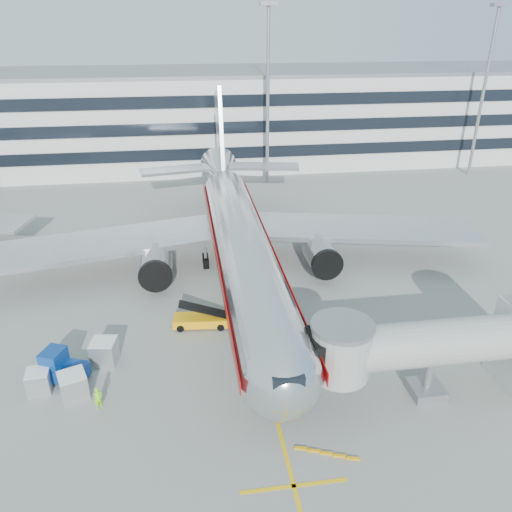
{
  "coord_description": "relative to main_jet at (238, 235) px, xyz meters",
  "views": [
    {
      "loc": [
        -4.89,
        -32.77,
        23.06
      ],
      "look_at": [
        1.06,
        7.15,
        4.0
      ],
      "focal_mm": 35.0,
      "sensor_mm": 36.0,
      "label": 1
    }
  ],
  "objects": [
    {
      "name": "terminal",
      "position": [
        0.0,
        46.23,
        3.57
      ],
      "size": [
        150.0,
        24.25,
        15.6
      ],
      "color": "silver",
      "rests_on": "ground"
    },
    {
      "name": "cargo_container_right",
      "position": [
        -11.52,
        -12.91,
        -3.29
      ],
      "size": [
        2.02,
        2.02,
        1.87
      ],
      "color": "#ABADB2",
      "rests_on": "ground"
    },
    {
      "name": "cargo_container_left",
      "position": [
        -15.57,
        -15.48,
        -3.42
      ],
      "size": [
        1.64,
        1.64,
        1.61
      ],
      "color": "#ABADB2",
      "rests_on": "ground"
    },
    {
      "name": "baggage_tug",
      "position": [
        -14.28,
        -14.46,
        -3.21
      ],
      "size": [
        3.59,
        2.94,
        2.36
      ],
      "color": "navy",
      "rests_on": "ground"
    },
    {
      "name": "ramp_worker",
      "position": [
        -11.31,
        -17.91,
        -3.41
      ],
      "size": [
        0.72,
        0.66,
        1.66
      ],
      "primitive_type": "imported",
      "rotation": [
        0.0,
        0.0,
        0.56
      ],
      "color": "#8CF119",
      "rests_on": "ground"
    },
    {
      "name": "lead_in_line",
      "position": [
        0.0,
        -1.72,
        -4.23
      ],
      "size": [
        0.25,
        70.0,
        0.01
      ],
      "primitive_type": "cube",
      "color": "yellow",
      "rests_on": "ground"
    },
    {
      "name": "stop_bar",
      "position": [
        0.0,
        -25.72,
        -4.23
      ],
      "size": [
        6.0,
        0.25,
        0.01
      ],
      "primitive_type": "cube",
      "color": "yellow",
      "rests_on": "ground"
    },
    {
      "name": "jet_bridge",
      "position": [
        12.18,
        -19.72,
        -0.36
      ],
      "size": [
        17.8,
        4.5,
        7.0
      ],
      "color": "silver",
      "rests_on": "ground"
    },
    {
      "name": "light_mast_centre",
      "position": [
        8.0,
        30.28,
        10.64
      ],
      "size": [
        2.4,
        1.2,
        25.45
      ],
      "color": "gray",
      "rests_on": "ground"
    },
    {
      "name": "main_jet",
      "position": [
        0.0,
        0.0,
        0.0
      ],
      "size": [
        50.95,
        48.7,
        16.06
      ],
      "color": "silver",
      "rests_on": "ground"
    },
    {
      "name": "ground",
      "position": [
        0.0,
        -11.72,
        -4.23
      ],
      "size": [
        180.0,
        180.0,
        0.0
      ],
      "primitive_type": "plane",
      "color": "gray",
      "rests_on": "ground"
    },
    {
      "name": "cargo_container_front",
      "position": [
        -13.12,
        -16.46,
        -3.32
      ],
      "size": [
        2.21,
        2.21,
        1.83
      ],
      "color": "#ABADB2",
      "rests_on": "ground"
    },
    {
      "name": "light_mast_east",
      "position": [
        42.0,
        30.28,
        10.64
      ],
      "size": [
        2.4,
        1.2,
        25.45
      ],
      "color": "gray",
      "rests_on": "ground"
    },
    {
      "name": "belt_loader",
      "position": [
        -4.24,
        -9.07,
        -3.59
      ],
      "size": [
        4.83,
        2.09,
        2.27
      ],
      "color": "#EEA30A",
      "rests_on": "ground"
    }
  ]
}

